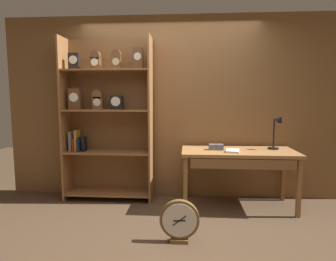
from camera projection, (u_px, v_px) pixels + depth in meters
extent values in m
plane|color=#4C3826|center=(162.00, 236.00, 2.99)|extent=(10.00, 10.00, 0.00)
cube|color=brown|center=(170.00, 108.00, 4.12)|extent=(4.80, 0.05, 2.60)
cube|color=brown|center=(65.00, 120.00, 4.01)|extent=(0.02, 0.36, 2.27)
cube|color=brown|center=(151.00, 120.00, 3.92)|extent=(0.03, 0.36, 2.27)
cube|color=brown|center=(111.00, 119.00, 4.14)|extent=(1.24, 0.01, 2.27)
cube|color=brown|center=(109.00, 193.00, 4.09)|extent=(1.19, 0.34, 0.02)
cube|color=brown|center=(108.00, 152.00, 4.02)|extent=(1.19, 0.34, 0.02)
cube|color=brown|center=(107.00, 110.00, 3.95)|extent=(1.19, 0.34, 0.02)
cube|color=brown|center=(106.00, 70.00, 3.89)|extent=(1.19, 0.34, 0.02)
cube|color=black|center=(74.00, 61.00, 3.89)|extent=(0.15, 0.08, 0.22)
cylinder|color=silver|center=(73.00, 60.00, 3.85)|extent=(0.11, 0.01, 0.11)
cube|color=brown|center=(75.00, 99.00, 3.95)|extent=(0.16, 0.10, 0.29)
cylinder|color=white|center=(73.00, 97.00, 3.90)|extent=(0.12, 0.01, 0.12)
cube|color=brown|center=(96.00, 64.00, 3.87)|extent=(0.13, 0.10, 0.16)
cylinder|color=brown|center=(95.00, 55.00, 3.86)|extent=(0.13, 0.10, 0.13)
cylinder|color=silver|center=(94.00, 62.00, 3.82)|extent=(0.10, 0.01, 0.10)
cube|color=brown|center=(98.00, 103.00, 3.97)|extent=(0.14, 0.07, 0.17)
cylinder|color=brown|center=(97.00, 95.00, 3.96)|extent=(0.14, 0.07, 0.14)
cylinder|color=silver|center=(97.00, 102.00, 3.93)|extent=(0.11, 0.01, 0.11)
cube|color=brown|center=(116.00, 63.00, 3.86)|extent=(0.13, 0.07, 0.17)
cylinder|color=brown|center=(116.00, 54.00, 3.84)|extent=(0.13, 0.07, 0.13)
cylinder|color=#C6B78C|center=(116.00, 62.00, 3.81)|extent=(0.10, 0.01, 0.10)
cube|color=black|center=(117.00, 103.00, 3.95)|extent=(0.17, 0.10, 0.19)
cylinder|color=white|center=(116.00, 101.00, 3.90)|extent=(0.13, 0.01, 0.13)
cube|color=brown|center=(138.00, 58.00, 3.83)|extent=(0.13, 0.07, 0.29)
cylinder|color=silver|center=(137.00, 56.00, 3.79)|extent=(0.10, 0.01, 0.10)
cube|color=slate|center=(71.00, 141.00, 4.04)|extent=(0.03, 0.14, 0.27)
cube|color=maroon|center=(74.00, 145.00, 4.04)|extent=(0.03, 0.13, 0.18)
cube|color=#B78C2D|center=(77.00, 140.00, 4.05)|extent=(0.03, 0.16, 0.30)
cube|color=#19234C|center=(80.00, 144.00, 4.02)|extent=(0.02, 0.16, 0.19)
cube|color=black|center=(84.00, 144.00, 4.03)|extent=(0.04, 0.12, 0.20)
cube|color=#9E6B3D|center=(238.00, 152.00, 3.71)|extent=(1.47, 0.68, 0.04)
cube|color=olive|center=(185.00, 186.00, 3.52)|extent=(0.05, 0.05, 0.73)
cube|color=olive|center=(299.00, 188.00, 3.42)|extent=(0.05, 0.05, 0.73)
cube|color=olive|center=(186.00, 173.00, 4.09)|extent=(0.05, 0.05, 0.73)
cube|color=olive|center=(283.00, 175.00, 4.00)|extent=(0.05, 0.05, 0.73)
cube|color=brown|center=(243.00, 164.00, 3.41)|extent=(1.25, 0.03, 0.12)
cylinder|color=black|center=(273.00, 148.00, 3.78)|extent=(0.14, 0.14, 0.02)
cylinder|color=black|center=(274.00, 133.00, 3.76)|extent=(0.02, 0.02, 0.39)
cone|color=black|center=(280.00, 119.00, 3.68)|extent=(0.13, 0.15, 0.12)
cube|color=#595960|center=(216.00, 147.00, 3.74)|extent=(0.19, 0.10, 0.07)
cube|color=silver|center=(233.00, 151.00, 3.60)|extent=(0.20, 0.25, 0.02)
cube|color=brown|center=(179.00, 240.00, 2.87)|extent=(0.18, 0.11, 0.04)
cylinder|color=brown|center=(179.00, 219.00, 2.85)|extent=(0.40, 0.06, 0.40)
cylinder|color=silver|center=(179.00, 221.00, 2.81)|extent=(0.34, 0.01, 0.34)
cube|color=black|center=(179.00, 221.00, 2.81)|extent=(0.12, 0.01, 0.02)
cube|color=black|center=(179.00, 221.00, 2.81)|extent=(0.14, 0.01, 0.11)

